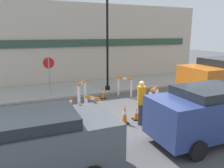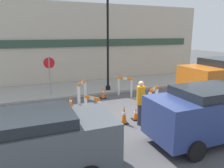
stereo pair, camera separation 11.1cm
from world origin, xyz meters
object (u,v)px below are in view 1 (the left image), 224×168
(streetlamp_post, at_px, (107,29))
(parked_car_0, at_px, (23,146))
(stop_sign, at_px, (49,70))
(parked_car_1, at_px, (210,110))
(person_worker, at_px, (141,101))

(streetlamp_post, distance_m, parked_car_0, 8.88)
(streetlamp_post, bearing_deg, stop_sign, 174.65)
(parked_car_1, bearing_deg, parked_car_0, -180.00)
(streetlamp_post, relative_size, person_worker, 3.25)
(stop_sign, xyz_separation_m, parked_car_0, (-1.51, -7.24, -0.55))
(stop_sign, height_order, parked_car_0, stop_sign)
(stop_sign, bearing_deg, person_worker, 120.02)
(person_worker, bearing_deg, parked_car_0, 114.15)
(person_worker, distance_m, parked_car_0, 4.63)
(parked_car_1, bearing_deg, streetlamp_post, 97.20)
(person_worker, xyz_separation_m, parked_car_1, (1.48, -1.91, 0.07))
(parked_car_0, bearing_deg, streetlamp_post, 55.11)
(parked_car_0, height_order, parked_car_1, parked_car_1)
(streetlamp_post, bearing_deg, person_worker, -96.89)
(stop_sign, bearing_deg, parked_car_1, 123.15)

